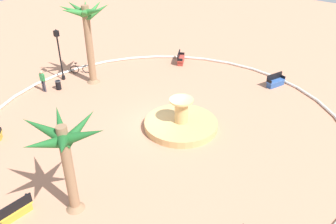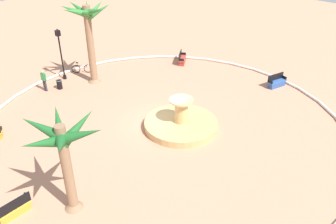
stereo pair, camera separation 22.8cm
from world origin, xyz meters
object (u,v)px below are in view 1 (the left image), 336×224
at_px(bench_north, 275,82).
at_px(person_cyclist_helmet, 43,80).
at_px(bicycle_red_frame, 81,69).
at_px(palm_tree_by_curb, 65,147).
at_px(bench_southeast, 15,211).
at_px(fountain, 181,123).
at_px(palm_tree_near_fountain, 87,25).
at_px(bench_southwest, 181,59).
at_px(trash_bin, 58,85).
at_px(lamppost, 59,51).

xyz_separation_m(bench_north, person_cyclist_helmet, (12.34, -12.80, 0.60)).
relative_size(bicycle_red_frame, person_cyclist_helmet, 0.75).
bearing_deg(palm_tree_by_curb, bench_southeast, -37.89).
relative_size(fountain, palm_tree_near_fountain, 0.74).
xyz_separation_m(bench_north, bicycle_red_frame, (8.44, -13.45, 0.04)).
bearing_deg(bench_southwest, trash_bin, -20.51).
bearing_deg(fountain, bench_southwest, -140.72).
bearing_deg(bench_north, bench_southwest, -81.63).
bearing_deg(bench_north, trash_bin, -47.15).
bearing_deg(bench_southeast, palm_tree_near_fountain, -142.94).
height_order(bench_north, person_cyclist_helmet, person_cyclist_helmet).
xyz_separation_m(bench_southeast, lamppost, (-10.10, -10.78, 2.11)).
relative_size(bench_north, trash_bin, 2.30).
relative_size(bench_north, lamppost, 0.40).
distance_m(palm_tree_by_curb, bicycle_red_frame, 15.98).
height_order(bench_southeast, bench_southwest, same).
relative_size(trash_bin, person_cyclist_helmet, 0.43).
relative_size(bench_southwest, bicycle_red_frame, 1.28).
distance_m(palm_tree_near_fountain, bench_southeast, 14.85).
height_order(lamppost, bicycle_red_frame, lamppost).
relative_size(lamppost, trash_bin, 5.75).
distance_m(palm_tree_near_fountain, palm_tree_by_curb, 13.82).
bearing_deg(lamppost, palm_tree_near_fountain, 119.58).
relative_size(palm_tree_near_fountain, bicycle_red_frame, 5.01).
distance_m(palm_tree_by_curb, bench_southeast, 4.14).
relative_size(palm_tree_by_curb, bench_southeast, 3.02).
xyz_separation_m(fountain, trash_bin, (1.97, -10.50, 0.09)).
height_order(bench_north, bench_southwest, same).
xyz_separation_m(lamppost, person_cyclist_helmet, (2.22, 0.74, -1.51)).
xyz_separation_m(palm_tree_by_curb, bench_southeast, (2.09, -1.63, -3.19)).
bearing_deg(trash_bin, palm_tree_by_curb, 59.00).
xyz_separation_m(fountain, lamppost, (0.67, -11.74, 2.16)).
bearing_deg(bench_north, bench_southeast, -7.78).
bearing_deg(bench_southeast, palm_tree_by_curb, 142.11).
relative_size(palm_tree_by_curb, bicycle_red_frame, 3.83).
relative_size(fountain, bicycle_red_frame, 3.69).
distance_m(bicycle_red_frame, person_cyclist_helmet, 3.99).
height_order(trash_bin, person_cyclist_helmet, person_cyclist_helmet).
bearing_deg(trash_bin, bench_north, 132.85).
bearing_deg(person_cyclist_helmet, bench_southeast, 51.88).
distance_m(fountain, bicycle_red_frame, 11.70).
bearing_deg(person_cyclist_helmet, trash_bin, 151.55).
bearing_deg(bench_southeast, person_cyclist_helmet, -128.12).
bearing_deg(bench_southeast, fountain, 174.89).
bearing_deg(palm_tree_by_curb, person_cyclist_helmet, -116.39).
bearing_deg(lamppost, person_cyclist_helmet, 18.46).
relative_size(trash_bin, bicycle_red_frame, 0.58).
distance_m(palm_tree_by_curb, bench_north, 18.44).
distance_m(bench_southwest, lamppost, 10.42).
bearing_deg(palm_tree_near_fountain, bicycle_red_frame, -101.24).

